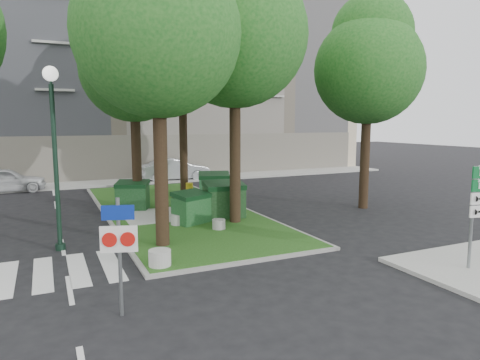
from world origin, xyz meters
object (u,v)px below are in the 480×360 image
car_white (6,180)px  car_silver (175,170)px  tree_median_mid (135,58)px  traffic_sign_pole (119,241)px  dumpster_d (214,186)px  dumpster_a (133,195)px  bollard_left (160,258)px  bollard_right (219,224)px  tree_median_near_left (160,18)px  bollard_mid (178,219)px  tree_median_far (183,44)px  dumpster_c (224,200)px  dumpster_b (191,208)px  street_lamp (54,137)px  tree_street_right (369,60)px  litter_bin (189,189)px  tree_median_near_right (236,20)px

car_white → car_silver: (10.53, 0.85, 0.05)m
tree_median_mid → car_silver: bearing=64.3°
traffic_sign_pole → dumpster_d: bearing=77.7°
dumpster_a → dumpster_d: bearing=33.3°
tree_median_mid → bollard_left: bearing=-97.9°
bollard_left → car_white: (-4.93, 16.87, 0.39)m
dumpster_a → bollard_right: bearing=-41.5°
tree_median_near_left → dumpster_d: (4.41, 6.86, -6.50)m
bollard_mid → bollard_left: bearing=-112.5°
tree_median_far → dumpster_d: size_ratio=6.46×
dumpster_c → tree_median_near_left: bearing=-133.2°
bollard_mid → dumpster_b: bearing=3.6°
dumpster_c → car_white: (-8.96, 11.87, -0.12)m
dumpster_a → dumpster_c: (3.20, -3.30, 0.10)m
street_lamp → traffic_sign_pole: size_ratio=2.27×
dumpster_b → bollard_mid: dumpster_b is taller
bollard_mid → tree_median_near_left: bearing=-115.7°
dumpster_c → street_lamp: 7.31m
bollard_right → street_lamp: 6.48m
bollard_mid → car_white: 14.12m
tree_street_right → car_silver: size_ratio=2.11×
street_lamp → tree_street_right: bearing=5.7°
litter_bin → traffic_sign_pole: size_ratio=0.27×
bollard_left → car_silver: 18.59m
tree_median_near_right → bollard_mid: size_ratio=20.08×
street_lamp → car_silver: street_lamp is taller
tree_median_far → bollard_right: tree_median_far is taller
tree_median_far → dumpster_b: bearing=-105.6°
dumpster_b → bollard_right: size_ratio=3.33×
tree_street_right → tree_median_near_right: bearing=-175.9°
tree_median_mid → dumpster_c: size_ratio=5.66×
tree_street_right → dumpster_c: tree_street_right is taller
tree_median_near_left → bollard_mid: (1.17, 2.44, -6.99)m
dumpster_a → bollard_right: size_ratio=3.46×
dumpster_c → tree_median_near_right: bearing=-74.9°
litter_bin → bollard_left: bearing=-112.1°
dumpster_a → dumpster_d: dumpster_d is taller
tree_median_near_right → dumpster_d: size_ratio=6.21×
dumpster_b → car_silver: car_silver is taller
tree_median_far → street_lamp: 11.78m
tree_median_far → traffic_sign_pole: bearing=-112.6°
tree_median_near_right → car_white: size_ratio=2.65×
dumpster_c → bollard_left: bearing=-123.5°
tree_median_mid → tree_median_far: size_ratio=0.84×
bollard_right → tree_street_right: bearing=9.6°
tree_median_mid → bollard_mid: (0.67, -4.06, -6.66)m
bollard_right → tree_median_mid: bearing=109.2°
dumpster_b → dumpster_c: dumpster_c is taller
car_white → tree_median_near_left: bearing=-160.6°
tree_street_right → dumpster_c: (-7.16, 0.44, -6.12)m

